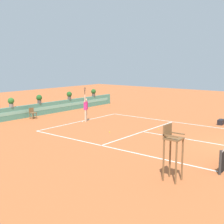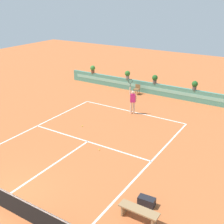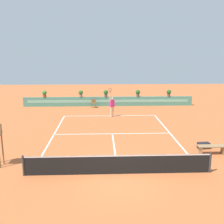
{
  "view_description": "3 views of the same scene",
  "coord_description": "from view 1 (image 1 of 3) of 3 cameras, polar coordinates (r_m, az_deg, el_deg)",
  "views": [
    {
      "loc": [
        -15.98,
        -3.69,
        4.43
      ],
      "look_at": [
        0.08,
        8.98,
        1.0
      ],
      "focal_mm": 48.32,
      "sensor_mm": 36.0,
      "label": 1
    },
    {
      "loc": [
        9.24,
        -5.65,
        8.08
      ],
      "look_at": [
        0.08,
        8.98,
        1.0
      ],
      "focal_mm": 46.49,
      "sensor_mm": 36.0,
      "label": 2
    },
    {
      "loc": [
        -0.76,
        -11.73,
        5.66
      ],
      "look_at": [
        0.08,
        8.98,
        1.0
      ],
      "focal_mm": 42.92,
      "sensor_mm": 36.0,
      "label": 3
    }
  ],
  "objects": [
    {
      "name": "ground_plane",
      "position": [
        19.21,
        6.87,
        -3.89
      ],
      "size": [
        60.0,
        60.0,
        0.0
      ],
      "primitive_type": "plane",
      "color": "#BC6033"
    },
    {
      "name": "tennis_ball_mid_court",
      "position": [
        20.14,
        8.78,
        -3.21
      ],
      "size": [
        0.07,
        0.07,
        0.07
      ],
      "primitive_type": "sphere",
      "color": "#CCE033",
      "rests_on": "ground"
    },
    {
      "name": "gear_bag",
      "position": [
        22.83,
        19.91,
        -1.79
      ],
      "size": [
        0.72,
        0.41,
        0.36
      ],
      "primitive_type": "cube",
      "rotation": [
        0.0,
        0.0,
        0.07
      ],
      "color": "black",
      "rests_on": "ground"
    },
    {
      "name": "ball_kid_chair",
      "position": [
        24.46,
        -14.82,
        -0.1
      ],
      "size": [
        0.44,
        0.44,
        0.85
      ],
      "color": "brown",
      "rests_on": "ground"
    },
    {
      "name": "potted_plant_far_right",
      "position": [
        30.28,
        -3.51,
        3.78
      ],
      "size": [
        0.48,
        0.48,
        0.72
      ],
      "color": "#514C47",
      "rests_on": "back_wall_barrier"
    },
    {
      "name": "umpire_chair",
      "position": [
        11.48,
        11.27,
        -6.27
      ],
      "size": [
        0.6,
        0.6,
        2.14
      ],
      "color": "brown",
      "rests_on": "ground"
    },
    {
      "name": "tennis_player",
      "position": [
        22.49,
        -4.99,
        0.84
      ],
      "size": [
        0.56,
        0.36,
        2.58
      ],
      "color": "beige",
      "rests_on": "ground"
    },
    {
      "name": "back_wall_barrier",
      "position": [
        25.97,
        -13.05,
        0.56
      ],
      "size": [
        18.0,
        0.21,
        1.0
      ],
      "color": "#4C8E7A",
      "rests_on": "ground"
    },
    {
      "name": "potted_plant_right",
      "position": [
        27.9,
        -8.09,
        3.21
      ],
      "size": [
        0.48,
        0.48,
        0.72
      ],
      "color": "#514C47",
      "rests_on": "back_wall_barrier"
    },
    {
      "name": "court_lines",
      "position": [
        19.58,
        5.07,
        -3.59
      ],
      "size": [
        8.32,
        11.94,
        0.01
      ],
      "color": "white",
      "rests_on": "ground"
    },
    {
      "name": "potted_plant_centre",
      "position": [
        25.67,
        -13.61,
        2.5
      ],
      "size": [
        0.48,
        0.48,
        0.72
      ],
      "color": "#514C47",
      "rests_on": "back_wall_barrier"
    },
    {
      "name": "potted_plant_left",
      "position": [
        24.14,
        -18.56,
        1.84
      ],
      "size": [
        0.48,
        0.48,
        0.72
      ],
      "color": "gray",
      "rests_on": "back_wall_barrier"
    },
    {
      "name": "tennis_ball_near_baseline",
      "position": [
        19.03,
        -0.45,
        -3.84
      ],
      "size": [
        0.07,
        0.07,
        0.07
      ],
      "primitive_type": "sphere",
      "color": "#CCE033",
      "rests_on": "ground"
    }
  ]
}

